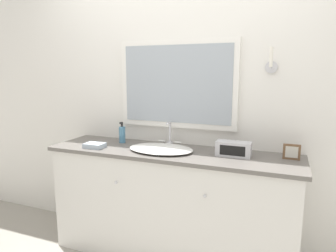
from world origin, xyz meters
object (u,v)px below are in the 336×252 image
object	(u,v)px
soap_bottle	(122,134)
appliance_box	(234,149)
sink_basin	(161,148)
picture_frame	(292,152)

from	to	relation	value
soap_bottle	appliance_box	distance (m)	0.99
sink_basin	appliance_box	world-z (taller)	sink_basin
sink_basin	soap_bottle	world-z (taller)	sink_basin
soap_bottle	appliance_box	world-z (taller)	soap_bottle
soap_bottle	appliance_box	bearing A→B (deg)	-4.53
appliance_box	sink_basin	bearing A→B (deg)	-174.92
sink_basin	appliance_box	xyz separation A→B (m)	(0.56, 0.05, 0.04)
picture_frame	appliance_box	bearing A→B (deg)	-171.33
soap_bottle	sink_basin	bearing A→B (deg)	-16.73
soap_bottle	picture_frame	xyz separation A→B (m)	(1.39, -0.02, -0.02)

